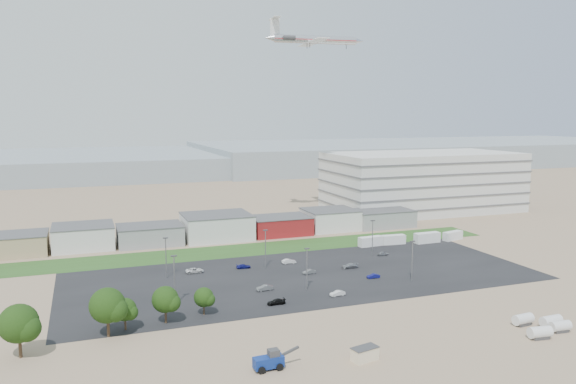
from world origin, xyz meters
name	(u,v)px	position (x,y,z in m)	size (l,w,h in m)	color
ground	(316,302)	(0.00, 0.00, 0.00)	(700.00, 700.00, 0.00)	#806951
parking_lot	(304,276)	(5.00, 20.00, 0.01)	(120.00, 50.00, 0.01)	black
grass_strip	(250,249)	(0.00, 52.00, 0.01)	(160.00, 16.00, 0.02)	#2C4F1D
hills_backdrop	(203,163)	(40.00, 315.00, 4.50)	(700.00, 200.00, 9.00)	gray
building_row	(184,229)	(-17.00, 71.00, 4.00)	(170.00, 20.00, 8.00)	silver
parking_garage	(422,182)	(90.00, 95.00, 12.50)	(80.00, 40.00, 25.00)	silver
portable_shed	(365,354)	(-4.09, -30.31, 1.17)	(4.65, 2.42, 2.34)	beige
telehandler	(268,360)	(-20.40, -27.95, 1.65)	(7.92, 2.64, 3.30)	navy
storage_tank_nw	(523,319)	(32.71, -26.79, 1.24)	(4.12, 2.06, 2.47)	silver
storage_tank_ne	(551,321)	(37.07, -29.51, 1.27)	(4.23, 2.11, 2.54)	silver
storage_tank_sw	(540,332)	(30.68, -33.24, 1.27)	(4.23, 2.11, 2.54)	silver
storage_tank_se	(560,326)	(36.81, -32.04, 1.18)	(3.93, 1.97, 2.36)	silver
box_trailer_a	(371,241)	(37.00, 43.26, 1.50)	(7.98, 2.49, 2.99)	silver
box_trailer_b	(393,240)	(45.12, 43.13, 1.46)	(7.80, 2.44, 2.93)	silver
box_trailer_c	(427,238)	(56.46, 41.13, 1.63)	(8.70, 2.72, 3.26)	silver
box_trailer_d	(453,236)	(66.75, 41.59, 1.42)	(7.57, 2.36, 2.84)	silver
tree_far_left	(19,328)	(-58.66, -9.02, 5.33)	(7.10, 7.10, 10.65)	black
tree_left	(107,309)	(-44.15, -4.63, 5.31)	(7.08, 7.08, 10.61)	black
tree_mid	(125,312)	(-40.93, -2.24, 3.56)	(4.75, 4.75, 7.12)	black
tree_right	(165,302)	(-33.11, -1.27, 4.25)	(5.66, 5.66, 8.49)	black
tree_near	(204,299)	(-25.02, 0.70, 3.28)	(4.37, 4.37, 6.56)	black
lightpole_front_l	(174,280)	(-29.62, 9.27, 5.47)	(1.29, 0.54, 10.95)	slate
lightpole_front_m	(307,269)	(1.33, 8.96, 5.02)	(1.18, 0.49, 10.04)	slate
lightpole_front_r	(412,261)	(28.46, 6.37, 5.09)	(1.20, 0.50, 10.18)	slate
lightpole_back_l	(166,258)	(-28.50, 30.16, 5.23)	(1.23, 0.51, 10.46)	slate
lightpole_back_m	(265,249)	(-1.76, 31.13, 5.17)	(1.22, 0.51, 10.34)	slate
lightpole_back_r	(372,238)	(31.31, 31.82, 5.33)	(1.26, 0.52, 10.67)	slate
airliner	(315,40)	(39.82, 95.78, 70.00)	(40.29, 27.47, 11.91)	silver
parked_car_1	(373,276)	(20.70, 11.78, 0.55)	(1.16, 3.33, 1.10)	navy
parked_car_3	(276,302)	(-8.92, 1.51, 0.59)	(1.66, 4.08, 1.18)	black
parked_car_4	(265,288)	(-8.29, 11.69, 0.66)	(1.39, 3.98, 1.31)	#595B5E
parked_car_6	(243,266)	(-7.72, 32.07, 0.56)	(1.57, 3.87, 1.12)	navy
parked_car_7	(309,272)	(6.92, 21.00, 0.57)	(1.22, 3.49, 1.15)	#595B5E
parked_car_8	(383,254)	(34.63, 31.35, 0.58)	(1.37, 3.39, 1.16)	#A5A5AA
parked_car_9	(195,270)	(-20.91, 32.23, 0.65)	(2.17, 4.70, 1.31)	silver
parked_car_11	(289,261)	(5.50, 32.46, 0.64)	(1.36, 3.90, 1.29)	silver
parked_car_12	(350,266)	(19.25, 22.27, 0.66)	(1.85, 4.54, 1.32)	#A5A5AA
parked_car_13	(337,293)	(6.17, 2.24, 0.59)	(1.25, 3.59, 1.18)	silver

